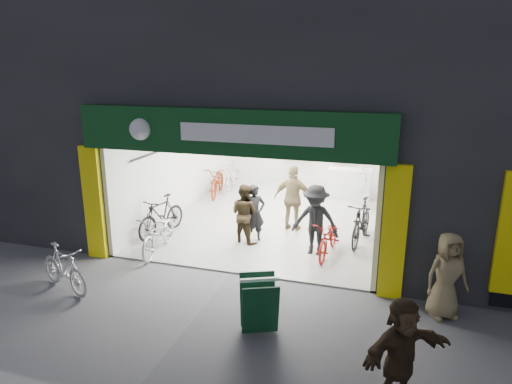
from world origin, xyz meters
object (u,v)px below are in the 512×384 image
at_px(sandwich_board, 259,303).
at_px(pedestrian_near, 447,276).
at_px(parked_bike, 64,268).
at_px(bike_right_front, 361,222).
at_px(bike_left_front, 159,233).

bearing_deg(sandwich_board, pedestrian_near, 1.22).
xyz_separation_m(pedestrian_near, sandwich_board, (-2.98, -1.40, -0.27)).
relative_size(parked_bike, pedestrian_near, 1.00).
distance_m(parked_bike, sandwich_board, 4.07).
bearing_deg(bike_right_front, sandwich_board, -98.28).
height_order(bike_left_front, pedestrian_near, pedestrian_near).
height_order(parked_bike, sandwich_board, sandwich_board).
xyz_separation_m(bike_right_front, parked_bike, (-5.37, -4.22, -0.09)).
height_order(bike_left_front, bike_right_front, bike_right_front).
bearing_deg(parked_bike, bike_left_front, 1.46).
relative_size(bike_right_front, parked_bike, 1.19).
bearing_deg(pedestrian_near, parked_bike, 163.52).
bearing_deg(sandwich_board, bike_right_front, 49.81).
bearing_deg(parked_bike, bike_right_front, -29.67).
xyz_separation_m(bike_right_front, sandwich_board, (-1.30, -4.47, -0.05)).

